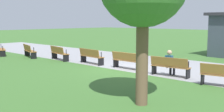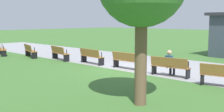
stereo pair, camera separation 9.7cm
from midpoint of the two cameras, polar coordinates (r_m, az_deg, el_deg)
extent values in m
plane|color=#3D6B2D|center=(14.42, 3.50, -2.71)|extent=(120.00, 120.00, 0.00)
cube|color=#939399|center=(16.20, 8.68, -1.64)|extent=(40.87, 5.75, 0.01)
cube|color=#996633|center=(21.45, -21.58, 1.32)|extent=(1.83, 1.06, 0.04)
cube|color=black|center=(22.30, -21.69, 0.93)|extent=(0.19, 0.37, 0.43)
cylinder|color=black|center=(22.27, -21.69, 1.94)|extent=(0.06, 0.06, 0.30)
cube|color=black|center=(20.64, -21.40, 0.46)|extent=(0.19, 0.37, 0.43)
cylinder|color=black|center=(20.60, -21.40, 1.56)|extent=(0.06, 0.06, 0.30)
cube|color=#996633|center=(19.63, -16.29, 1.03)|extent=(1.85, 0.92, 0.04)
cube|color=#996633|center=(19.56, -16.88, 1.70)|extent=(1.75, 0.60, 0.40)
cube|color=black|center=(20.47, -16.84, 0.60)|extent=(0.16, 0.38, 0.43)
cylinder|color=black|center=(20.43, -16.83, 1.71)|extent=(0.05, 0.05, 0.30)
cube|color=black|center=(18.86, -15.64, 0.09)|extent=(0.16, 0.38, 0.43)
cylinder|color=black|center=(18.82, -15.62, 1.28)|extent=(0.05, 0.05, 0.30)
cube|color=#996633|center=(17.83, -10.47, 0.59)|extent=(1.84, 0.76, 0.04)
cube|color=#996633|center=(17.72, -11.07, 1.32)|extent=(1.78, 0.44, 0.40)
cube|color=black|center=(18.61, -11.56, 0.12)|extent=(0.13, 0.38, 0.43)
cylinder|color=black|center=(18.58, -11.53, 1.33)|extent=(0.05, 0.05, 0.30)
cube|color=black|center=(17.11, -9.25, -0.46)|extent=(0.13, 0.38, 0.43)
cylinder|color=black|center=(17.07, -9.21, 0.86)|extent=(0.05, 0.05, 0.30)
cube|color=#996633|center=(16.06, -3.94, -0.05)|extent=(1.83, 0.60, 0.04)
cube|color=#996633|center=(15.91, -4.53, 0.75)|extent=(1.80, 0.27, 0.40)
cube|color=black|center=(16.76, -5.67, -0.56)|extent=(0.09, 0.38, 0.43)
cylinder|color=black|center=(16.72, -5.63, 0.79)|extent=(0.05, 0.05, 0.30)
cube|color=black|center=(15.44, -2.06, -1.21)|extent=(0.09, 0.38, 0.43)
cylinder|color=black|center=(15.40, -2.01, 0.25)|extent=(0.05, 0.05, 0.30)
cube|color=#996633|center=(14.35, 3.51, -0.94)|extent=(1.79, 0.44, 0.04)
cube|color=#996633|center=(14.16, 3.00, -0.06)|extent=(1.79, 0.10, 0.40)
cube|color=black|center=(14.93, 1.05, -1.51)|extent=(0.06, 0.37, 0.43)
cylinder|color=black|center=(14.89, 1.10, 0.00)|extent=(0.04, 0.04, 0.30)
cube|color=black|center=(13.87, 6.16, -2.24)|extent=(0.06, 0.37, 0.43)
cylinder|color=black|center=(13.82, 6.23, -0.61)|extent=(0.04, 0.04, 0.30)
cube|color=#996633|center=(12.74, 12.22, -2.16)|extent=(1.83, 0.60, 0.04)
cube|color=#996633|center=(12.52, 11.85, -1.20)|extent=(1.80, 0.27, 0.40)
cube|color=black|center=(13.16, 8.92, -2.81)|extent=(0.09, 0.38, 0.43)
cylinder|color=black|center=(13.11, 8.99, -1.10)|extent=(0.05, 0.05, 0.30)
cube|color=black|center=(12.44, 15.66, -3.59)|extent=(0.09, 0.38, 0.43)
cylinder|color=black|center=(12.39, 15.76, -1.78)|extent=(0.05, 0.05, 0.30)
cube|color=#996633|center=(11.05, 22.46, -2.74)|extent=(1.78, 0.44, 0.40)
cube|color=black|center=(11.51, 18.42, -4.58)|extent=(0.13, 0.38, 0.43)
cylinder|color=black|center=(11.45, 18.52, -2.63)|extent=(0.05, 0.05, 0.30)
cube|color=navy|center=(12.71, 11.92, -1.02)|extent=(0.34, 0.23, 0.50)
sphere|color=tan|center=(12.68, 12.01, 0.73)|extent=(0.22, 0.22, 0.22)
cylinder|color=#23232D|center=(12.95, 11.88, -2.08)|extent=(0.16, 0.37, 0.13)
cylinder|color=#23232D|center=(13.15, 12.21, -2.90)|extent=(0.12, 0.12, 0.43)
cylinder|color=#23232D|center=(12.87, 12.60, -2.15)|extent=(0.16, 0.37, 0.13)
cylinder|color=#23232D|center=(13.07, 12.92, -2.98)|extent=(0.12, 0.12, 0.43)
cylinder|color=brown|center=(8.21, 6.31, -0.65)|extent=(0.36, 0.36, 2.77)
camera|label=1|loc=(0.05, -89.79, 0.03)|focal=44.17mm
camera|label=2|loc=(0.05, 90.21, -0.03)|focal=44.17mm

